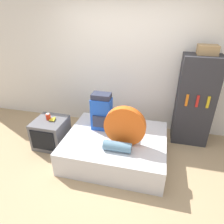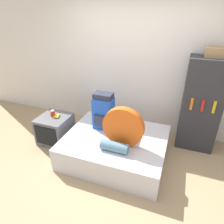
% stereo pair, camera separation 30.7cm
% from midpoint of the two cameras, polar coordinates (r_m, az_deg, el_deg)
% --- Properties ---
extents(ground_plane, '(16.00, 16.00, 0.00)m').
position_cam_midpoint_polar(ground_plane, '(3.21, 0.11, -17.78)').
color(ground_plane, tan).
extents(wall_back, '(8.00, 0.05, 2.60)m').
position_cam_midpoint_polar(wall_back, '(3.94, 8.54, 12.96)').
color(wall_back, white).
rests_on(wall_back, ground_plane).
extents(bed, '(1.63, 1.35, 0.41)m').
position_cam_midpoint_polar(bed, '(3.41, 3.61, -10.00)').
color(bed, silver).
rests_on(bed, ground_plane).
extents(backpack, '(0.34, 0.25, 0.64)m').
position_cam_midpoint_polar(backpack, '(3.37, 0.12, 0.04)').
color(backpack, blue).
rests_on(backpack, bed).
extents(tent_bag, '(0.63, 0.11, 0.63)m').
position_cam_midpoint_polar(tent_bag, '(2.96, 6.24, -4.37)').
color(tent_bag, '#E05B19').
rests_on(tent_bag, bed).
extents(sleeping_roll, '(0.42, 0.15, 0.15)m').
position_cam_midpoint_polar(sleeping_roll, '(2.96, 3.70, -9.97)').
color(sleeping_roll, '#5B849E').
rests_on(sleeping_roll, bed).
extents(television, '(0.55, 0.57, 0.51)m').
position_cam_midpoint_polar(television, '(3.87, -13.77, -4.78)').
color(television, '#5B5B60').
rests_on(television, ground_plane).
extents(canister, '(0.08, 0.08, 0.12)m').
position_cam_midpoint_polar(canister, '(3.76, -14.36, -0.45)').
color(canister, red).
rests_on(canister, television).
extents(banana_bunch, '(0.12, 0.16, 0.03)m').
position_cam_midpoint_polar(banana_bunch, '(3.73, -13.10, -1.15)').
color(banana_bunch, yellow).
rests_on(banana_bunch, television).
extents(bookshelf, '(0.62, 0.45, 1.62)m').
position_cam_midpoint_polar(bookshelf, '(3.77, 26.26, 1.65)').
color(bookshelf, '#2D2D33').
rests_on(bookshelf, ground_plane).
extents(cardboard_box, '(0.31, 0.24, 0.15)m').
position_cam_midpoint_polar(cardboard_box, '(3.56, 29.88, 14.63)').
color(cardboard_box, '#A88456').
rests_on(cardboard_box, bookshelf).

